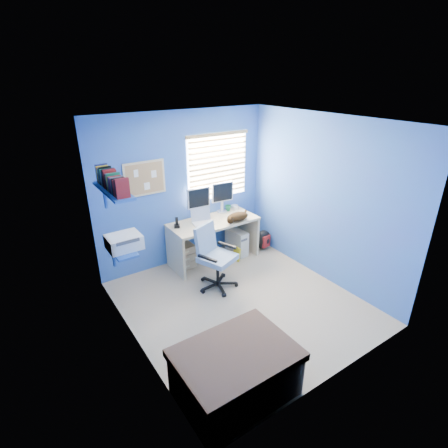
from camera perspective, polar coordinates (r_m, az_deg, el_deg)
floor at (r=5.09m, az=2.75°, el=-12.71°), size 3.00×3.20×0.00m
ceiling at (r=4.13m, az=3.44°, el=16.44°), size 3.00×3.20×0.00m
wall_back at (r=5.74m, az=-6.58°, el=5.58°), size 3.00×0.01×2.50m
wall_front at (r=3.47m, az=19.23°, el=-8.45°), size 3.00×0.01×2.50m
wall_left at (r=3.84m, az=-15.26°, el=-4.66°), size 0.01×3.20×2.50m
wall_right at (r=5.44m, az=15.85°, el=3.80°), size 0.01×3.20×2.50m
desk at (r=5.95m, az=-1.70°, el=-2.75°), size 1.49×0.65×0.74m
laptop at (r=5.66m, az=-3.47°, el=1.10°), size 0.38×0.32×0.22m
monitor_left at (r=5.81m, az=-4.24°, el=3.39°), size 0.41×0.15×0.54m
monitor_right at (r=6.08m, az=-0.35°, el=4.39°), size 0.41×0.16×0.54m
phone at (r=5.57m, az=-7.72°, el=0.27°), size 0.13×0.14×0.17m
mug at (r=6.20m, az=0.67°, el=2.61°), size 0.10×0.09×0.10m
cd_spindle at (r=6.29m, az=1.73°, el=2.78°), size 0.13×0.13×0.07m
cat at (r=5.77m, az=2.23°, el=1.20°), size 0.45×0.34×0.14m
tower_pc at (r=6.23m, az=2.07°, el=-2.95°), size 0.23×0.45×0.45m
drawer_boxes at (r=5.87m, az=-6.71°, el=-5.18°), size 0.35×0.28×0.41m
yellow_book at (r=6.07m, az=2.09°, el=-4.87°), size 0.03×0.17×0.24m
backpack at (r=6.45m, az=6.39°, el=-2.54°), size 0.34×0.28×0.36m
bed_corner at (r=3.78m, az=1.89°, el=-23.03°), size 1.11×0.79×0.54m
office_chair at (r=5.25m, az=-1.48°, el=-6.67°), size 0.74×0.74×0.97m
window_blinds at (r=5.94m, az=-0.95°, el=9.38°), size 1.15×0.05×1.10m
corkboard at (r=5.38m, az=-12.80°, el=7.26°), size 0.64×0.02×0.52m
wall_shelves at (r=4.46m, az=-17.00°, el=1.79°), size 0.42×0.90×1.05m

